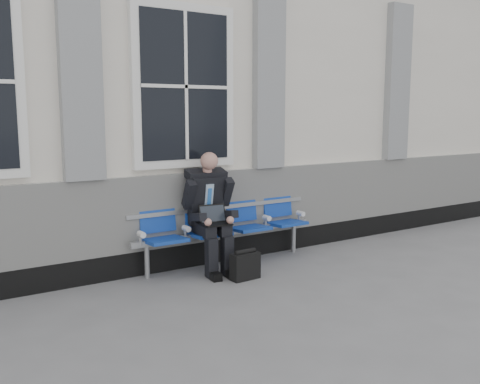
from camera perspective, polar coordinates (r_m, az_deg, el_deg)
ground at (r=5.51m, az=-1.94°, el=-12.18°), size 70.00×70.00×0.00m
station_building at (r=8.33m, az=-14.69°, el=10.15°), size 14.40×4.40×4.49m
bench at (r=6.87m, az=-1.56°, el=-3.20°), size 2.60×0.47×0.91m
businessman at (r=6.55m, az=-3.29°, el=-1.67°), size 0.62×0.84×1.47m
briefcase at (r=6.32m, az=0.55°, el=-7.85°), size 0.36×0.17×0.36m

